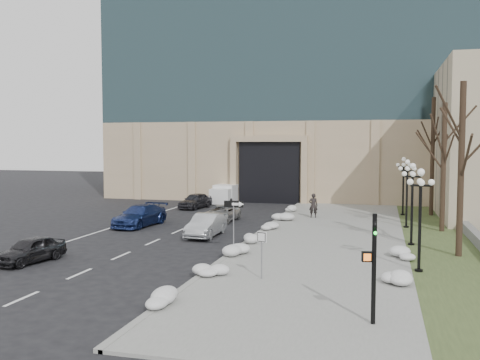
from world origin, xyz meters
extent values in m
plane|color=black|center=(0.00, 0.00, 0.00)|extent=(160.00, 160.00, 0.00)
cube|color=gray|center=(3.50, 14.00, 0.06)|extent=(9.00, 40.00, 0.12)
cube|color=gray|center=(-1.00, 14.00, 0.07)|extent=(0.30, 40.00, 0.14)
cube|color=#394824|center=(10.00, 14.00, 0.05)|extent=(4.00, 40.00, 0.10)
cube|color=slate|center=(12.00, 16.00, 0.35)|extent=(0.50, 30.00, 0.70)
cube|color=tan|center=(-2.00, 42.00, 4.00)|extent=(40.00, 20.00, 8.00)
cube|color=black|center=(-4.00, 33.00, 3.00)|extent=(6.00, 2.50, 6.00)
cube|color=tan|center=(-4.00, 31.60, 6.30)|extent=(7.50, 0.60, 0.60)
cube|color=tan|center=(-7.50, 31.60, 3.00)|extent=(0.60, 0.60, 6.00)
cube|color=tan|center=(-0.50, 31.60, 3.00)|extent=(0.60, 0.60, 6.00)
cube|color=slate|center=(-2.00, 44.00, 22.00)|extent=(40.00, 24.00, 28.00)
imported|color=black|center=(-10.09, 3.42, 0.64)|extent=(2.24, 3.99, 1.28)
imported|color=#B1B5B9|center=(-4.03, 12.61, 0.71)|extent=(1.53, 4.33, 1.42)
imported|color=navy|center=(-9.94, 15.43, 0.75)|extent=(2.65, 5.35, 1.49)
imported|color=#B9B9B9|center=(-4.98, 19.01, 0.61)|extent=(2.20, 4.47, 1.22)
imported|color=#303035|center=(-9.55, 26.06, 0.70)|extent=(2.34, 4.33, 1.40)
imported|color=black|center=(1.54, 22.10, 1.06)|extent=(0.74, 0.53, 1.88)
cube|color=silver|center=(-8.12, 32.08, 0.90)|extent=(2.08, 4.54, 1.80)
cube|color=silver|center=(-8.18, 29.38, 0.81)|extent=(1.92, 1.48, 1.44)
cylinder|color=black|center=(-9.08, 29.58, 0.32)|extent=(0.24, 0.64, 0.63)
cylinder|color=black|center=(-7.28, 29.54, 0.32)|extent=(0.24, 0.64, 0.63)
cylinder|color=black|center=(-8.99, 33.45, 0.32)|extent=(0.24, 0.64, 0.63)
cylinder|color=black|center=(-7.19, 33.41, 0.32)|extent=(0.24, 0.64, 0.63)
cylinder|color=slate|center=(-0.87, 7.70, 1.41)|extent=(0.06, 0.06, 2.81)
cube|color=black|center=(-0.87, 7.70, 2.70)|extent=(1.03, 0.09, 0.35)
cube|color=white|center=(-0.70, 7.68, 2.70)|extent=(0.49, 0.03, 0.13)
cone|color=white|center=(-0.43, 7.69, 2.70)|extent=(0.25, 0.29, 0.28)
cylinder|color=slate|center=(1.73, 2.83, 1.05)|extent=(0.06, 0.06, 2.11)
cube|color=white|center=(1.73, 2.83, 1.91)|extent=(0.44, 0.19, 0.46)
cube|color=black|center=(1.72, 2.81, 1.91)|extent=(0.38, 0.15, 0.40)
cube|color=white|center=(1.72, 2.80, 1.91)|extent=(0.33, 0.13, 0.34)
cylinder|color=black|center=(6.41, -1.79, 1.84)|extent=(0.15, 0.15, 3.67)
cylinder|color=black|center=(6.41, -1.79, 0.05)|extent=(0.46, 0.46, 0.09)
imported|color=black|center=(6.41, -1.79, 3.03)|extent=(0.30, 0.84, 0.17)
sphere|color=#19E533|center=(6.44, -1.93, 3.08)|extent=(0.11, 0.11, 0.11)
cube|color=black|center=(6.19, -1.84, 2.29)|extent=(0.35, 0.24, 0.32)
cube|color=orange|center=(6.21, -1.94, 2.29)|extent=(0.23, 0.06, 0.23)
ellipsoid|color=silver|center=(-0.60, -1.81, 0.30)|extent=(1.10, 1.60, 0.36)
ellipsoid|color=silver|center=(-0.56, 2.85, 0.30)|extent=(1.10, 1.60, 0.36)
ellipsoid|color=silver|center=(-0.50, 7.13, 0.30)|extent=(1.10, 1.60, 0.36)
ellipsoid|color=silver|center=(-0.59, 10.97, 0.30)|extent=(1.10, 1.60, 0.36)
ellipsoid|color=silver|center=(-0.81, 15.79, 0.30)|extent=(1.10, 1.60, 0.36)
ellipsoid|color=silver|center=(-0.56, 19.96, 0.30)|extent=(1.10, 1.60, 0.36)
ellipsoid|color=silver|center=(-0.84, 25.32, 0.30)|extent=(1.10, 1.60, 0.36)
ellipsoid|color=silver|center=(7.35, 3.28, 0.30)|extent=(1.10, 1.60, 0.36)
ellipsoid|color=silver|center=(7.85, 8.52, 0.30)|extent=(1.10, 1.60, 0.36)
cylinder|color=black|center=(8.30, 6.00, 0.10)|extent=(0.36, 0.36, 0.20)
cylinder|color=black|center=(8.30, 6.00, 2.00)|extent=(0.14, 0.14, 4.00)
cylinder|color=black|center=(8.30, 6.00, 4.00)|extent=(0.10, 0.90, 0.10)
cylinder|color=black|center=(8.30, 6.00, 4.00)|extent=(0.90, 0.10, 0.10)
sphere|color=white|center=(8.30, 6.00, 4.60)|extent=(0.32, 0.32, 0.32)
sphere|color=white|center=(8.75, 6.00, 4.15)|extent=(0.28, 0.28, 0.28)
sphere|color=white|center=(7.85, 6.00, 4.15)|extent=(0.28, 0.28, 0.28)
sphere|color=white|center=(8.30, 6.45, 4.15)|extent=(0.28, 0.28, 0.28)
sphere|color=white|center=(8.30, 5.55, 4.15)|extent=(0.28, 0.28, 0.28)
cylinder|color=black|center=(8.30, 12.50, 0.10)|extent=(0.36, 0.36, 0.20)
cylinder|color=black|center=(8.30, 12.50, 2.00)|extent=(0.14, 0.14, 4.00)
cylinder|color=black|center=(8.30, 12.50, 4.00)|extent=(0.10, 0.90, 0.10)
cylinder|color=black|center=(8.30, 12.50, 4.00)|extent=(0.90, 0.10, 0.10)
sphere|color=white|center=(8.30, 12.50, 4.60)|extent=(0.32, 0.32, 0.32)
sphere|color=white|center=(8.75, 12.50, 4.15)|extent=(0.28, 0.28, 0.28)
sphere|color=white|center=(7.85, 12.50, 4.15)|extent=(0.28, 0.28, 0.28)
sphere|color=white|center=(8.30, 12.95, 4.15)|extent=(0.28, 0.28, 0.28)
sphere|color=white|center=(8.30, 12.05, 4.15)|extent=(0.28, 0.28, 0.28)
cylinder|color=black|center=(8.30, 19.00, 0.10)|extent=(0.36, 0.36, 0.20)
cylinder|color=black|center=(8.30, 19.00, 2.00)|extent=(0.14, 0.14, 4.00)
cylinder|color=black|center=(8.30, 19.00, 4.00)|extent=(0.10, 0.90, 0.10)
cylinder|color=black|center=(8.30, 19.00, 4.00)|extent=(0.90, 0.10, 0.10)
sphere|color=white|center=(8.30, 19.00, 4.60)|extent=(0.32, 0.32, 0.32)
sphere|color=white|center=(8.75, 19.00, 4.15)|extent=(0.28, 0.28, 0.28)
sphere|color=white|center=(7.85, 19.00, 4.15)|extent=(0.28, 0.28, 0.28)
sphere|color=white|center=(8.30, 19.45, 4.15)|extent=(0.28, 0.28, 0.28)
sphere|color=white|center=(8.30, 18.55, 4.15)|extent=(0.28, 0.28, 0.28)
cylinder|color=black|center=(8.30, 25.50, 0.10)|extent=(0.36, 0.36, 0.20)
cylinder|color=black|center=(8.30, 25.50, 2.00)|extent=(0.14, 0.14, 4.00)
cylinder|color=black|center=(8.30, 25.50, 4.00)|extent=(0.10, 0.90, 0.10)
cylinder|color=black|center=(8.30, 25.50, 4.00)|extent=(0.90, 0.10, 0.10)
sphere|color=white|center=(8.30, 25.50, 4.60)|extent=(0.32, 0.32, 0.32)
sphere|color=white|center=(8.75, 25.50, 4.15)|extent=(0.28, 0.28, 0.28)
sphere|color=white|center=(7.85, 25.50, 4.15)|extent=(0.28, 0.28, 0.28)
sphere|color=white|center=(8.30, 25.95, 4.15)|extent=(0.28, 0.28, 0.28)
sphere|color=white|center=(8.30, 25.05, 4.15)|extent=(0.28, 0.28, 0.28)
cylinder|color=black|center=(10.50, 10.00, 4.50)|extent=(0.32, 0.32, 9.00)
cylinder|color=black|center=(10.50, 18.00, 4.25)|extent=(0.32, 0.32, 8.50)
cylinder|color=black|center=(10.50, 26.00, 4.75)|extent=(0.32, 0.32, 9.50)
camera|label=1|loc=(6.59, -19.06, 5.91)|focal=40.00mm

